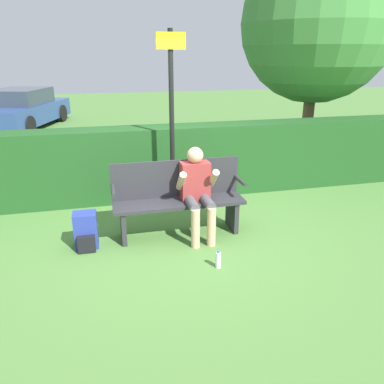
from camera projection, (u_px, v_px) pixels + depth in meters
ground_plane at (180, 234)px, 5.08m from camera, size 40.00×40.00×0.00m
hedge_back at (161, 162)px, 6.25m from camera, size 12.00×0.54×1.19m
park_bench at (178, 198)px, 4.97m from camera, size 1.73×0.43×0.98m
person_seated at (197, 188)px, 4.83m from camera, size 0.51×0.61×1.18m
backpack at (86, 231)px, 4.66m from camera, size 0.28×0.31×0.46m
water_bottle at (218, 260)px, 4.25m from camera, size 0.06×0.06×0.21m
signpost at (172, 115)px, 5.35m from camera, size 0.40×0.09×2.62m
parked_car at (22, 109)px, 12.20m from camera, size 2.78×4.31×1.24m
tree at (318, 25)px, 7.38m from camera, size 3.04×3.04×4.36m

